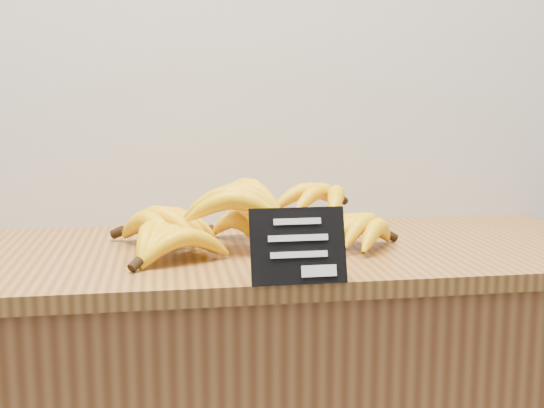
% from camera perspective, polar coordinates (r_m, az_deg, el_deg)
% --- Properties ---
extents(counter_top, '(1.33, 0.54, 0.03)m').
position_cam_1_polar(counter_top, '(1.31, -0.35, -4.18)').
color(counter_top, olive).
rests_on(counter_top, counter).
extents(chalkboard_sign, '(0.15, 0.04, 0.12)m').
position_cam_1_polar(chalkboard_sign, '(1.05, 2.21, -3.53)').
color(chalkboard_sign, black).
rests_on(chalkboard_sign, counter_top).
extents(banana_pile, '(0.55, 0.35, 0.12)m').
position_cam_1_polar(banana_pile, '(1.30, -2.27, -1.38)').
color(banana_pile, yellow).
rests_on(banana_pile, counter_top).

